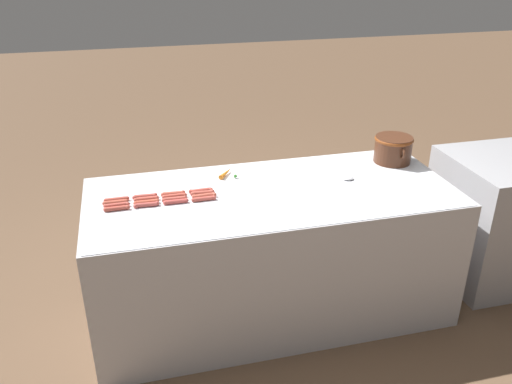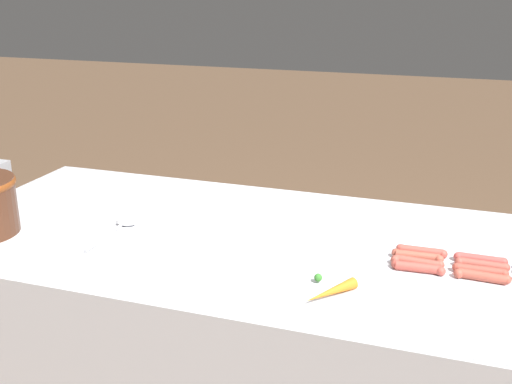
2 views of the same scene
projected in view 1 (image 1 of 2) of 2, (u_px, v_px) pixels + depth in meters
The scene contains 22 objects.
ground_plane at pixel (270, 307), 3.69m from camera, with size 20.00×20.00×0.00m, color brown.
griddle_counter at pixel (271, 252), 3.49m from camera, with size 0.99×2.30×0.90m.
back_cabinet at pixel (505, 217), 3.89m from camera, with size 0.78×0.89×0.93m, color #A0A0A4.
hot_dog_0 at pixel (117, 199), 3.16m from camera, with size 0.03×0.15×0.03m.
hot_dog_1 at pixel (145, 196), 3.20m from camera, with size 0.03×0.15×0.03m.
hot_dog_2 at pixel (173, 194), 3.24m from camera, with size 0.03×0.15×0.03m.
hot_dog_3 at pixel (201, 191), 3.27m from camera, with size 0.03×0.15×0.03m.
hot_dog_4 at pixel (115, 202), 3.13m from camera, with size 0.03×0.15×0.03m.
hot_dog_5 at pixel (146, 199), 3.17m from camera, with size 0.03×0.15×0.03m.
hot_dog_6 at pixel (175, 196), 3.21m from camera, with size 0.03×0.15×0.03m.
hot_dog_7 at pixel (203, 193), 3.25m from camera, with size 0.03×0.15×0.03m.
hot_dog_8 at pixel (116, 205), 3.10m from camera, with size 0.03×0.15×0.03m.
hot_dog_9 at pixel (146, 202), 3.13m from camera, with size 0.03×0.15×0.03m.
hot_dog_10 at pixel (174, 199), 3.17m from camera, with size 0.03×0.15×0.03m.
hot_dog_11 at pixel (204, 196), 3.21m from camera, with size 0.03×0.15×0.03m.
hot_dog_12 at pixel (117, 208), 3.06m from camera, with size 0.03×0.15×0.03m.
hot_dog_13 at pixel (146, 205), 3.10m from camera, with size 0.03×0.15×0.03m.
hot_dog_14 at pixel (176, 202), 3.14m from camera, with size 0.03×0.15×0.03m.
hot_dog_15 at pixel (204, 199), 3.17m from camera, with size 0.03×0.15×0.03m.
bean_pot at pixel (393, 148), 3.69m from camera, with size 0.33×0.27×0.18m.
serving_spoon at pixel (346, 176), 3.49m from camera, with size 0.27×0.07×0.02m.
carrot at pixel (227, 173), 3.51m from camera, with size 0.16×0.12×0.03m.
Camera 1 is at (2.86, -0.83, 2.33)m, focal length 37.12 mm.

